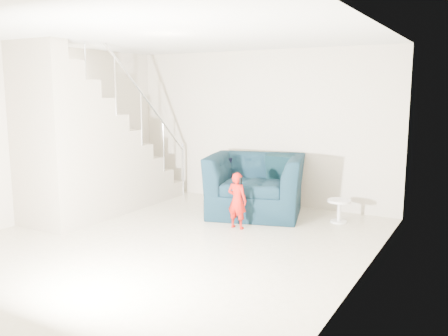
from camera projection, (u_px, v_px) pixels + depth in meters
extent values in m
plane|color=tan|center=(170.00, 243.00, 6.31)|extent=(5.50, 5.50, 0.00)
plane|color=silver|center=(166.00, 34.00, 5.87)|extent=(5.50, 5.50, 0.00)
plane|color=beige|center=(260.00, 127.00, 8.45)|extent=(5.00, 0.00, 5.00)
plane|color=beige|center=(37.00, 133.00, 7.31)|extent=(0.00, 5.50, 5.50)
plane|color=beige|center=(365.00, 155.00, 4.87)|extent=(0.00, 5.50, 5.50)
imported|color=black|center=(256.00, 185.00, 7.69)|extent=(1.81, 1.68, 0.97)
imported|color=#96040F|center=(237.00, 201.00, 6.91)|extent=(0.31, 0.21, 0.83)
cylinder|color=silver|center=(339.00, 201.00, 7.23)|extent=(0.36, 0.36, 0.04)
cylinder|color=silver|center=(339.00, 212.00, 7.25)|extent=(0.05, 0.05, 0.32)
cylinder|color=silver|center=(339.00, 221.00, 7.28)|extent=(0.25, 0.25, 0.03)
cube|color=#ADA089|center=(158.00, 187.00, 9.28)|extent=(1.00, 0.30, 0.27)
cube|color=#ADA089|center=(148.00, 183.00, 9.00)|extent=(1.00, 0.30, 0.54)
cube|color=#ADA089|center=(137.00, 178.00, 8.72)|extent=(1.00, 0.30, 0.81)
cube|color=#ADA089|center=(126.00, 173.00, 8.44)|extent=(1.00, 0.30, 1.08)
cube|color=#ADA089|center=(114.00, 168.00, 8.16)|extent=(1.00, 0.30, 1.35)
cube|color=#ADA089|center=(102.00, 163.00, 7.89)|extent=(1.00, 0.30, 1.62)
cube|color=#ADA089|center=(88.00, 157.00, 7.61)|extent=(1.00, 0.30, 1.89)
cube|color=#ADA089|center=(73.00, 151.00, 7.33)|extent=(1.00, 0.30, 2.16)
cube|color=#ADA089|center=(57.00, 144.00, 7.05)|extent=(1.00, 0.30, 2.43)
cube|color=#ADA089|center=(40.00, 137.00, 6.77)|extent=(1.00, 0.30, 2.70)
cylinder|color=silver|center=(128.00, 75.00, 7.54)|extent=(0.04, 3.03, 2.73)
cylinder|color=silver|center=(183.00, 169.00, 9.11)|extent=(0.04, 0.04, 1.00)
cube|color=black|center=(281.00, 169.00, 7.79)|extent=(0.48, 0.23, 0.48)
cube|color=black|center=(225.00, 173.00, 8.03)|extent=(0.04, 0.44, 0.49)
cube|color=black|center=(241.00, 181.00, 6.78)|extent=(0.02, 0.05, 0.10)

